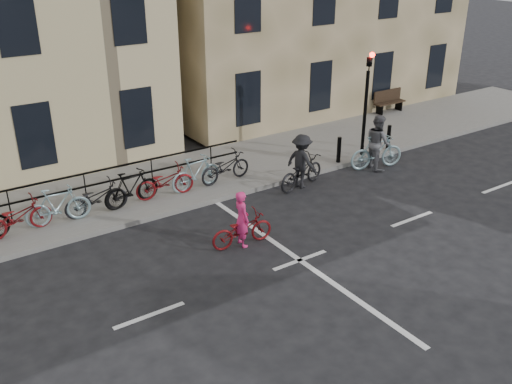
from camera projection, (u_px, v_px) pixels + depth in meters
ground at (300, 260)px, 13.99m from camera, size 120.00×120.00×0.00m
sidewalk at (63, 209)px, 16.46m from camera, size 46.00×4.00×0.15m
traffic_light at (367, 91)px, 19.44m from camera, size 0.18×0.30×3.90m
bollard_east at (339, 150)px, 19.52m from camera, size 0.14×0.14×0.90m
bollard_west at (389, 137)px, 20.74m from camera, size 0.14×0.14×0.90m
bench at (389, 100)px, 25.19m from camera, size 1.60×0.41×0.97m
parked_bikes at (95, 197)px, 15.86m from camera, size 10.40×1.23×1.05m
cyclist_pink at (242, 227)px, 14.50m from camera, size 1.73×0.73×1.50m
cyclist_grey at (377, 147)px, 19.27m from camera, size 2.03×1.07×1.89m
cyclist_dark at (301, 167)px, 17.85m from camera, size 2.05×1.24×1.73m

